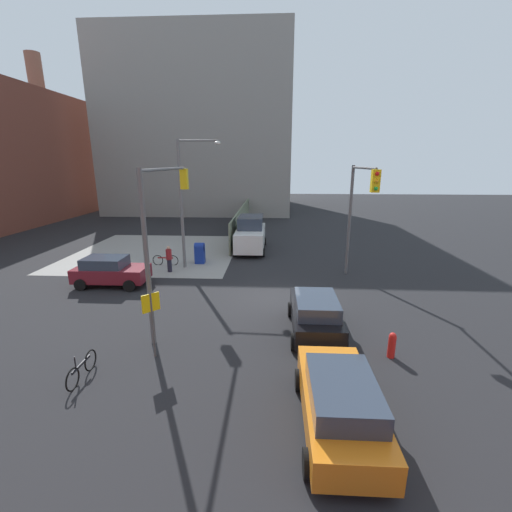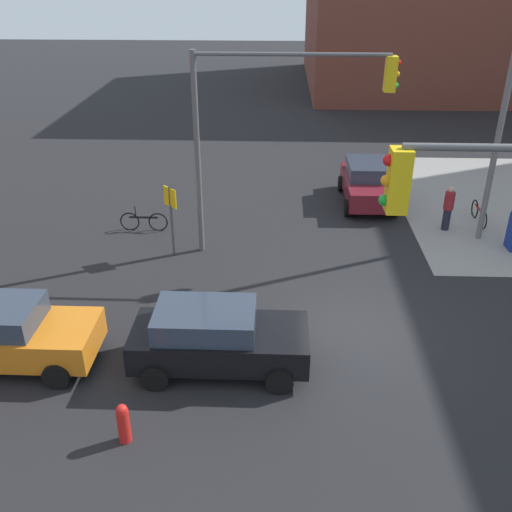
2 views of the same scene
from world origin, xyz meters
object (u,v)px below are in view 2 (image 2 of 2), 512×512
(bicycle_leaning_on_fence, at_px, (479,214))
(bicycle_at_crosswalk, at_px, (144,221))
(pedestrian_crossing, at_px, (448,208))
(traffic_signal_nw_corner, at_px, (273,114))
(street_lamp_corner, at_px, (508,108))
(fire_hydrant, at_px, (123,423))
(coupe_orange, at_px, (1,333))
(coupe_black, at_px, (217,337))
(hatchback_maroon, at_px, (367,183))

(bicycle_leaning_on_fence, height_order, bicycle_at_crosswalk, same)
(pedestrian_crossing, bearing_deg, bicycle_leaning_on_fence, 120.75)
(traffic_signal_nw_corner, xyz_separation_m, street_lamp_corner, (7.33, 0.93, 0.03))
(fire_hydrant, relative_size, coupe_orange, 0.21)
(coupe_orange, xyz_separation_m, pedestrian_crossing, (12.74, 8.23, 0.02))
(coupe_orange, bearing_deg, traffic_signal_nw_corner, 44.22)
(pedestrian_crossing, distance_m, bicycle_at_crosswalk, 11.03)
(coupe_black, bearing_deg, street_lamp_corner, 39.88)
(traffic_signal_nw_corner, height_order, pedestrian_crossing, traffic_signal_nw_corner)
(traffic_signal_nw_corner, bearing_deg, hatchback_maroon, 50.26)
(coupe_orange, distance_m, bicycle_at_crosswalk, 7.94)
(traffic_signal_nw_corner, height_order, street_lamp_corner, street_lamp_corner)
(fire_hydrant, xyz_separation_m, bicycle_leaning_on_fence, (10.60, 11.40, -0.14))
(hatchback_maroon, relative_size, coupe_black, 0.94)
(fire_hydrant, bearing_deg, coupe_black, 56.55)
(street_lamp_corner, bearing_deg, hatchback_maroon, 134.46)
(traffic_signal_nw_corner, bearing_deg, street_lamp_corner, 7.24)
(coupe_black, xyz_separation_m, bicycle_leaning_on_fence, (8.95, 8.89, -0.50))
(coupe_orange, distance_m, pedestrian_crossing, 15.17)
(pedestrian_crossing, height_order, bicycle_at_crosswalk, pedestrian_crossing)
(fire_hydrant, distance_m, pedestrian_crossing, 14.12)
(coupe_orange, height_order, bicycle_leaning_on_fence, coupe_orange)
(fire_hydrant, bearing_deg, hatchback_maroon, 63.38)
(coupe_orange, bearing_deg, pedestrian_crossing, 32.85)
(traffic_signal_nw_corner, xyz_separation_m, coupe_black, (-1.21, -6.20, -3.83))
(traffic_signal_nw_corner, distance_m, bicycle_at_crosswalk, 6.53)
(traffic_signal_nw_corner, height_order, fire_hydrant, traffic_signal_nw_corner)
(hatchback_maroon, distance_m, bicycle_leaning_on_fence, 4.40)
(traffic_signal_nw_corner, distance_m, fire_hydrant, 10.07)
(street_lamp_corner, height_order, hatchback_maroon, street_lamp_corner)
(coupe_black, bearing_deg, hatchback_maroon, 65.10)
(traffic_signal_nw_corner, xyz_separation_m, hatchback_maroon, (3.78, 4.54, -3.83))
(coupe_black, height_order, bicycle_leaning_on_fence, coupe_black)
(traffic_signal_nw_corner, relative_size, bicycle_at_crosswalk, 3.71)
(street_lamp_corner, distance_m, bicycle_at_crosswalk, 12.77)
(pedestrian_crossing, bearing_deg, bicycle_at_crosswalk, -83.11)
(street_lamp_corner, relative_size, pedestrian_crossing, 4.79)
(fire_hydrant, distance_m, bicycle_at_crosswalk, 10.36)
(traffic_signal_nw_corner, height_order, coupe_black, traffic_signal_nw_corner)
(coupe_black, distance_m, bicycle_at_crosswalk, 8.45)
(coupe_black, bearing_deg, fire_hydrant, -123.45)
(bicycle_at_crosswalk, bearing_deg, fire_hydrant, -79.97)
(hatchback_maroon, bearing_deg, traffic_signal_nw_corner, -129.74)
(coupe_orange, bearing_deg, hatchback_maroon, 46.62)
(bicycle_leaning_on_fence, bearing_deg, hatchback_maroon, 155.00)
(coupe_black, relative_size, bicycle_leaning_on_fence, 2.40)
(street_lamp_corner, distance_m, fire_hydrant, 14.64)
(pedestrian_crossing, bearing_deg, coupe_black, -38.34)
(traffic_signal_nw_corner, relative_size, coupe_orange, 1.49)
(bicycle_at_crosswalk, bearing_deg, street_lamp_corner, -2.72)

